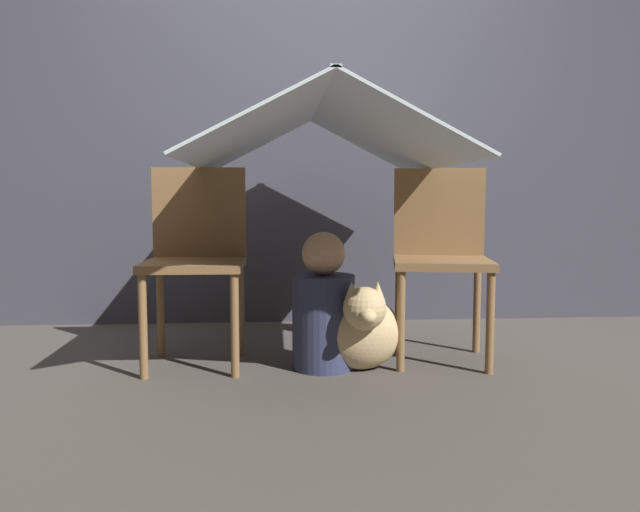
# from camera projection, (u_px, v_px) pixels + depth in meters

# --- Properties ---
(ground_plane) EXTENTS (8.80, 8.80, 0.00)m
(ground_plane) POSITION_uv_depth(u_px,v_px,m) (321.00, 368.00, 2.79)
(ground_plane) COLOR #47423D
(wall_back) EXTENTS (7.00, 0.05, 2.50)m
(wall_back) POSITION_uv_depth(u_px,v_px,m) (307.00, 117.00, 3.76)
(wall_back) COLOR #3D3D47
(wall_back) RESTS_ON ground_plane
(chair_left) EXTENTS (0.44, 0.44, 0.90)m
(chair_left) POSITION_uv_depth(u_px,v_px,m) (196.00, 252.00, 2.85)
(chair_left) COLOR brown
(chair_left) RESTS_ON ground_plane
(chair_right) EXTENTS (0.51, 0.51, 0.90)m
(chair_right) POSITION_uv_depth(u_px,v_px,m) (441.00, 251.00, 2.94)
(chair_right) COLOR brown
(chair_right) RESTS_ON ground_plane
(sheet_canopy) EXTENTS (1.13, 1.43, 0.30)m
(sheet_canopy) POSITION_uv_depth(u_px,v_px,m) (320.00, 132.00, 2.77)
(sheet_canopy) COLOR silver
(person_front) EXTENTS (0.28, 0.28, 0.61)m
(person_front) POSITION_uv_depth(u_px,v_px,m) (323.00, 309.00, 2.77)
(person_front) COLOR #2D3351
(person_front) RESTS_ON ground_plane
(dog) EXTENTS (0.37, 0.39, 0.41)m
(dog) POSITION_uv_depth(u_px,v_px,m) (361.00, 328.00, 2.73)
(dog) COLOR tan
(dog) RESTS_ON ground_plane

